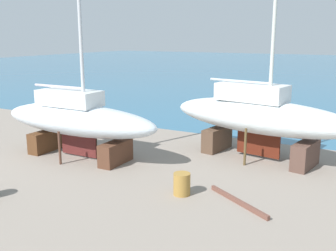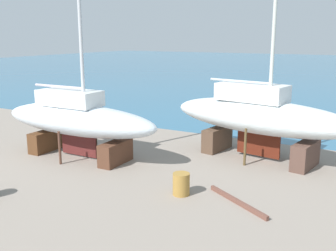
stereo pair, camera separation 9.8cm
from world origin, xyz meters
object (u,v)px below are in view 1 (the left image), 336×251
object	(u,v)px
sailboat_far_slipway	(259,115)
worker	(76,117)
barrel_by_slipway	(182,184)
sailboat_mid_port	(77,119)

from	to	relation	value
sailboat_far_slipway	worker	world-z (taller)	sailboat_far_slipway
barrel_by_slipway	sailboat_mid_port	bearing A→B (deg)	164.31
worker	sailboat_far_slipway	bearing A→B (deg)	135.59
sailboat_far_slipway	barrel_by_slipway	bearing A→B (deg)	-92.08
worker	barrel_by_slipway	bearing A→B (deg)	106.62
sailboat_mid_port	sailboat_far_slipway	distance (m)	8.91
sailboat_mid_port	barrel_by_slipway	bearing A→B (deg)	-15.46
barrel_by_slipway	worker	bearing A→B (deg)	149.54
worker	barrel_by_slipway	size ratio (longest dim) A/B	1.93
sailboat_far_slipway	sailboat_mid_port	bearing A→B (deg)	-143.33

